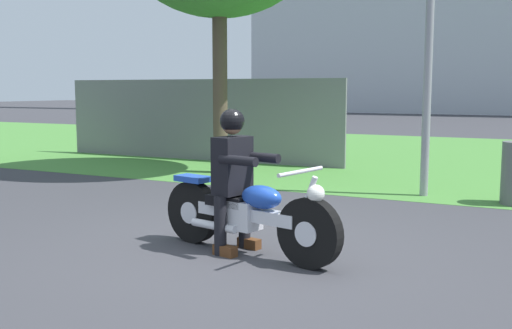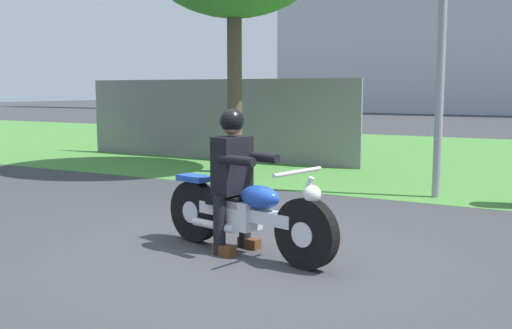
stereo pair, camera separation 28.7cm
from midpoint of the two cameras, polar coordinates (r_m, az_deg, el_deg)
ground at (r=5.89m, az=-0.30°, el=-8.42°), size 120.00×120.00×0.00m
grass_verge at (r=14.73m, az=18.19°, el=0.67°), size 60.00×12.00×0.01m
motorcycle_lead at (r=5.76m, az=0.48°, el=-4.76°), size 2.07×0.76×0.88m
rider_lead at (r=5.80m, az=-0.74°, el=-0.42°), size 0.62×0.54×1.40m
fence_segment at (r=13.53m, az=-3.53°, el=4.28°), size 7.00×0.06×1.80m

